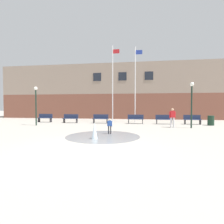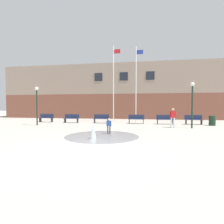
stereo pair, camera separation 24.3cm
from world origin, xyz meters
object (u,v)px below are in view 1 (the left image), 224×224
object	(u,v)px
teen_by_trashcan	(172,116)
lamp_post_left_lane	(36,100)
lamp_post_right_lane	(192,98)
child_in_fountain	(110,125)
park_bench_far_left	(45,118)
trash_can	(211,120)
park_bench_under_right_flagpole	(136,119)
park_bench_under_left_flagpole	(101,119)
park_bench_left_of_flagpoles	(71,118)
park_bench_far_right	(192,119)
flagpole_left	(113,82)
flagpole_right	(135,82)
park_bench_near_trashcan	(164,119)

from	to	relation	value
teen_by_trashcan	lamp_post_left_lane	distance (m)	12.15
lamp_post_right_lane	child_in_fountain	bearing A→B (deg)	-147.57
park_bench_far_left	trash_can	distance (m)	16.79
park_bench_under_right_flagpole	lamp_post_left_lane	distance (m)	9.68
park_bench_under_left_flagpole	lamp_post_right_lane	distance (m)	8.82
park_bench_under_right_flagpole	park_bench_left_of_flagpoles	bearing A→B (deg)	-178.82
park_bench_far_right	lamp_post_left_lane	world-z (taller)	lamp_post_left_lane
flagpole_left	trash_can	world-z (taller)	flagpole_left
park_bench_under_right_flagpole	flagpole_right	size ratio (longest dim) A/B	0.20
park_bench_under_right_flagpole	park_bench_far_right	size ratio (longest dim) A/B	1.00
park_bench_far_right	lamp_post_right_lane	xyz separation A→B (m)	(-0.98, -3.08, 1.95)
park_bench_under_right_flagpole	trash_can	xyz separation A→B (m)	(6.87, -0.61, -0.03)
lamp_post_left_lane	flagpole_right	bearing A→B (deg)	26.34
park_bench_left_of_flagpoles	flagpole_right	world-z (taller)	flagpole_right
flagpole_left	trash_can	xyz separation A→B (m)	(9.40, -2.07, -4.00)
child_in_fountain	park_bench_near_trashcan	bearing A→B (deg)	51.62
park_bench_far_left	lamp_post_left_lane	size ratio (longest dim) A/B	0.45
park_bench_under_left_flagpole	park_bench_near_trashcan	bearing A→B (deg)	0.21
park_bench_under_left_flagpole	park_bench_far_right	bearing A→B (deg)	1.11
park_bench_left_of_flagpoles	child_in_fountain	distance (m)	8.49
park_bench_near_trashcan	child_in_fountain	distance (m)	8.04
park_bench_far_right	flagpole_left	bearing A→B (deg)	170.52
park_bench_under_left_flagpole	park_bench_far_right	distance (m)	9.08
flagpole_left	child_in_fountain	bearing A→B (deg)	-83.29
park_bench_left_of_flagpoles	park_bench_under_left_flagpole	bearing A→B (deg)	1.59
park_bench_left_of_flagpoles	teen_by_trashcan	size ratio (longest dim) A/B	1.01
park_bench_under_right_flagpole	teen_by_trashcan	bearing A→B (deg)	-42.83
child_in_fountain	lamp_post_right_lane	distance (m)	7.40
flagpole_right	lamp_post_left_lane	world-z (taller)	flagpole_right
flagpole_left	lamp_post_left_lane	xyz separation A→B (m)	(-6.49, -4.44, -2.11)
teen_by_trashcan	flagpole_right	size ratio (longest dim) A/B	0.19
park_bench_left_of_flagpoles	park_bench_under_left_flagpole	xyz separation A→B (m)	(3.23, 0.09, 0.00)
park_bench_left_of_flagpoles	park_bench_under_left_flagpole	distance (m)	3.23
park_bench_under_right_flagpole	child_in_fountain	xyz separation A→B (m)	(-1.56, -6.80, 0.10)
flagpole_left	lamp_post_left_lane	bearing A→B (deg)	-145.61
child_in_fountain	lamp_post_left_lane	xyz separation A→B (m)	(-7.46, 3.82, 1.77)
park_bench_under_left_flagpole	park_bench_far_right	xyz separation A→B (m)	(9.08, 0.18, 0.00)
park_bench_under_left_flagpole	park_bench_near_trashcan	distance (m)	6.38
lamp_post_right_lane	lamp_post_left_lane	bearing A→B (deg)	-179.89
park_bench_left_of_flagpoles	flagpole_right	xyz separation A→B (m)	(6.78, 1.60, 3.87)
park_bench_near_trashcan	park_bench_far_right	world-z (taller)	same
park_bench_under_right_flagpole	park_bench_far_right	world-z (taller)	same
trash_can	lamp_post_left_lane	bearing A→B (deg)	-171.51
teen_by_trashcan	trash_can	bearing A→B (deg)	-151.98
park_bench_near_trashcan	trash_can	world-z (taller)	park_bench_near_trashcan
park_bench_under_right_flagpole	flagpole_left	distance (m)	4.93
trash_can	lamp_post_right_lane	bearing A→B (deg)	-135.41
park_bench_far_left	park_bench_near_trashcan	xyz separation A→B (m)	(12.67, -0.17, 0.00)
teen_by_trashcan	lamp_post_right_lane	bearing A→B (deg)	172.89
park_bench_near_trashcan	lamp_post_right_lane	bearing A→B (deg)	-59.56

